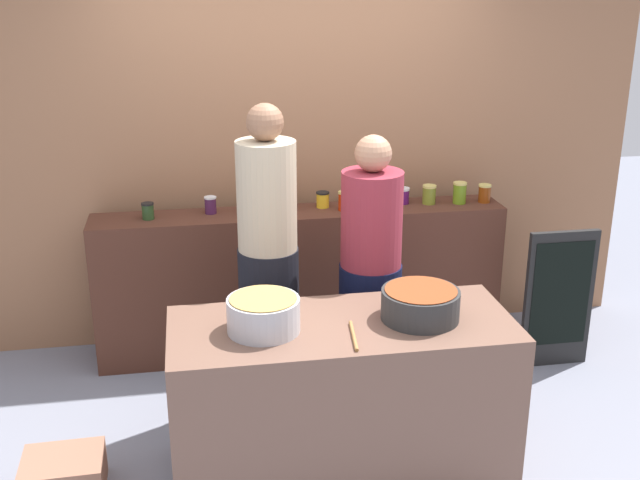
# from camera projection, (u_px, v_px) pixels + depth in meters

# --- Properties ---
(ground) EXTENTS (12.00, 12.00, 0.00)m
(ground) POSITION_uv_depth(u_px,v_px,m) (331.00, 437.00, 4.35)
(ground) COLOR gray
(storefront_wall) EXTENTS (4.80, 0.12, 3.00)m
(storefront_wall) POSITION_uv_depth(u_px,v_px,m) (292.00, 123.00, 5.20)
(storefront_wall) COLOR #996848
(storefront_wall) RESTS_ON ground
(display_shelf) EXTENTS (2.70, 0.36, 0.99)m
(display_shelf) POSITION_uv_depth(u_px,v_px,m) (301.00, 281.00, 5.21)
(display_shelf) COLOR #4D291E
(display_shelf) RESTS_ON ground
(prep_table) EXTENTS (1.70, 0.70, 0.84)m
(prep_table) POSITION_uv_depth(u_px,v_px,m) (342.00, 398.00, 3.94)
(prep_table) COLOR brown
(prep_table) RESTS_ON ground
(preserve_jar_0) EXTENTS (0.08, 0.08, 0.11)m
(preserve_jar_0) POSITION_uv_depth(u_px,v_px,m) (148.00, 211.00, 4.87)
(preserve_jar_0) COLOR #294521
(preserve_jar_0) RESTS_ON display_shelf
(preserve_jar_1) EXTENTS (0.08, 0.08, 0.11)m
(preserve_jar_1) POSITION_uv_depth(u_px,v_px,m) (211.00, 205.00, 4.99)
(preserve_jar_1) COLOR #471E42
(preserve_jar_1) RESTS_ON display_shelf
(preserve_jar_2) EXTENTS (0.09, 0.09, 0.12)m
(preserve_jar_2) POSITION_uv_depth(u_px,v_px,m) (252.00, 205.00, 4.98)
(preserve_jar_2) COLOR #2B5C20
(preserve_jar_2) RESTS_ON display_shelf
(preserve_jar_3) EXTENTS (0.08, 0.08, 0.15)m
(preserve_jar_3) POSITION_uv_depth(u_px,v_px,m) (271.00, 203.00, 4.96)
(preserve_jar_3) COLOR #953E0F
(preserve_jar_3) RESTS_ON display_shelf
(preserve_jar_4) EXTENTS (0.08, 0.08, 0.15)m
(preserve_jar_4) POSITION_uv_depth(u_px,v_px,m) (290.00, 198.00, 5.07)
(preserve_jar_4) COLOR orange
(preserve_jar_4) RESTS_ON display_shelf
(preserve_jar_5) EXTENTS (0.09, 0.09, 0.10)m
(preserve_jar_5) POSITION_uv_depth(u_px,v_px,m) (323.00, 200.00, 5.11)
(preserve_jar_5) COLOR yellow
(preserve_jar_5) RESTS_ON display_shelf
(preserve_jar_6) EXTENTS (0.07, 0.07, 0.13)m
(preserve_jar_6) POSITION_uv_depth(u_px,v_px,m) (344.00, 201.00, 5.04)
(preserve_jar_6) COLOR red
(preserve_jar_6) RESTS_ON display_shelf
(preserve_jar_7) EXTENTS (0.09, 0.09, 0.14)m
(preserve_jar_7) POSITION_uv_depth(u_px,v_px,m) (386.00, 193.00, 5.18)
(preserve_jar_7) COLOR yellow
(preserve_jar_7) RESTS_ON display_shelf
(preserve_jar_8) EXTENTS (0.09, 0.09, 0.11)m
(preserve_jar_8) POSITION_uv_depth(u_px,v_px,m) (403.00, 195.00, 5.20)
(preserve_jar_8) COLOR #511456
(preserve_jar_8) RESTS_ON display_shelf
(preserve_jar_9) EXTENTS (0.09, 0.09, 0.13)m
(preserve_jar_9) POSITION_uv_depth(u_px,v_px,m) (429.00, 194.00, 5.19)
(preserve_jar_9) COLOR olive
(preserve_jar_9) RESTS_ON display_shelf
(preserve_jar_10) EXTENTS (0.09, 0.09, 0.14)m
(preserve_jar_10) POSITION_uv_depth(u_px,v_px,m) (460.00, 193.00, 5.20)
(preserve_jar_10) COLOR olive
(preserve_jar_10) RESTS_ON display_shelf
(preserve_jar_11) EXTENTS (0.08, 0.08, 0.12)m
(preserve_jar_11) POSITION_uv_depth(u_px,v_px,m) (484.00, 193.00, 5.22)
(preserve_jar_11) COLOR #81360D
(preserve_jar_11) RESTS_ON display_shelf
(cooking_pot_left) EXTENTS (0.35, 0.35, 0.17)m
(cooking_pot_left) POSITION_uv_depth(u_px,v_px,m) (263.00, 315.00, 3.69)
(cooking_pot_left) COLOR #B7B7BC
(cooking_pot_left) RESTS_ON prep_table
(cooking_pot_center) EXTENTS (0.39, 0.39, 0.16)m
(cooking_pot_center) POSITION_uv_depth(u_px,v_px,m) (420.00, 304.00, 3.82)
(cooking_pot_center) COLOR #2D2D2D
(cooking_pot_center) RESTS_ON prep_table
(wooden_spoon) EXTENTS (0.05, 0.29, 0.02)m
(wooden_spoon) POSITION_uv_depth(u_px,v_px,m) (354.00, 336.00, 3.64)
(wooden_spoon) COLOR #9E703D
(wooden_spoon) RESTS_ON prep_table
(cook_with_tongs) EXTENTS (0.34, 0.34, 1.82)m
(cook_with_tongs) POSITION_uv_depth(u_px,v_px,m) (269.00, 277.00, 4.40)
(cook_with_tongs) COLOR black
(cook_with_tongs) RESTS_ON ground
(cook_in_cap) EXTENTS (0.36, 0.36, 1.64)m
(cook_in_cap) POSITION_uv_depth(u_px,v_px,m) (370.00, 289.00, 4.46)
(cook_in_cap) COLOR black
(cook_in_cap) RESTS_ON ground
(bread_crate) EXTENTS (0.40, 0.33, 0.20)m
(bread_crate) POSITION_uv_depth(u_px,v_px,m) (64.00, 475.00, 3.86)
(bread_crate) COLOR #9C6850
(bread_crate) RESTS_ON ground
(chalkboard_sign) EXTENTS (0.46, 0.05, 0.93)m
(chalkboard_sign) POSITION_uv_depth(u_px,v_px,m) (559.00, 299.00, 5.00)
(chalkboard_sign) COLOR black
(chalkboard_sign) RESTS_ON ground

